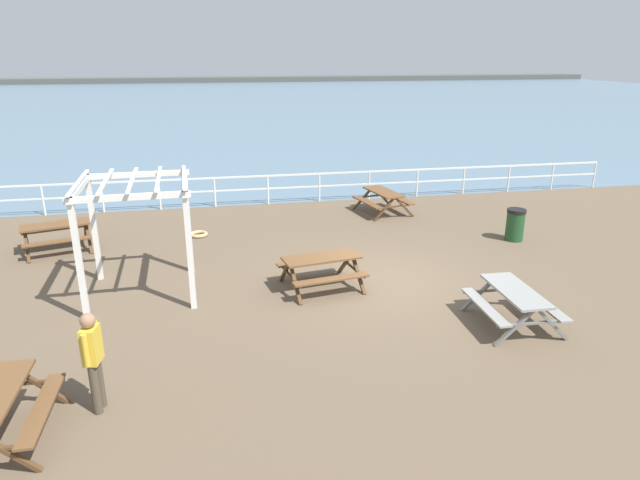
{
  "coord_description": "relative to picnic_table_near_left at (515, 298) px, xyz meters",
  "views": [
    {
      "loc": [
        -3.87,
        -11.97,
        5.32
      ],
      "look_at": [
        -1.3,
        1.03,
        0.8
      ],
      "focal_mm": 31.09,
      "sensor_mm": 36.0,
      "label": 1
    }
  ],
  "objects": [
    {
      "name": "ground_plane",
      "position": [
        -1.98,
        2.7,
        -0.68
      ],
      "size": [
        30.0,
        24.0,
        0.2
      ],
      "primitive_type": "cube",
      "color": "brown"
    },
    {
      "name": "sea_band",
      "position": [
        -1.98,
        55.45,
        -0.58
      ],
      "size": [
        142.0,
        90.0,
        0.01
      ],
      "primitive_type": "cube",
      "color": "slate",
      "rests_on": "ground"
    },
    {
      "name": "distant_shoreline",
      "position": [
        -1.98,
        98.45,
        -0.58
      ],
      "size": [
        142.0,
        6.0,
        1.8
      ],
      "primitive_type": "cube",
      "color": "#4C4C47",
      "rests_on": "ground"
    },
    {
      "name": "seaward_railing",
      "position": [
        -1.98,
        10.45,
        0.17
      ],
      "size": [
        23.07,
        0.07,
        1.08
      ],
      "color": "white",
      "rests_on": "ground"
    },
    {
      "name": "picnic_table_near_left",
      "position": [
        0.0,
        0.0,
        0.0
      ],
      "size": [
        1.59,
        1.84,
        0.8
      ],
      "rotation": [
        0.0,
        0.0,
        1.54
      ],
      "color": "gray",
      "rests_on": "ground"
    },
    {
      "name": "picnic_table_near_right",
      "position": [
        -0.12,
        8.49,
        0.0
      ],
      "size": [
        1.84,
        2.06,
        0.8
      ],
      "rotation": [
        0.0,
        0.0,
        1.77
      ],
      "color": "brown",
      "rests_on": "ground"
    },
    {
      "name": "picnic_table_mid_centre",
      "position": [
        -3.47,
        2.61,
        0.0
      ],
      "size": [
        2.03,
        1.8,
        0.8
      ],
      "rotation": [
        0.0,
        0.0,
        0.17
      ],
      "color": "brown",
      "rests_on": "ground"
    },
    {
      "name": "picnic_table_far_right",
      "position": [
        -10.24,
        6.6,
        0.0
      ],
      "size": [
        2.15,
        1.95,
        0.8
      ],
      "rotation": [
        0.0,
        0.0,
        0.29
      ],
      "color": "brown",
      "rests_on": "ground"
    },
    {
      "name": "visitor",
      "position": [
        -7.81,
        -1.37,
        0.36
      ],
      "size": [
        0.27,
        0.52,
        1.66
      ],
      "rotation": [
        0.0,
        0.0,
        2.98
      ],
      "color": "#4C4233",
      "rests_on": "ground"
    },
    {
      "name": "lattice_pergola",
      "position": [
        -7.57,
        3.12,
        1.41
      ],
      "size": [
        2.53,
        2.65,
        2.7
      ],
      "rotation": [
        0.0,
        0.0,
        0.04
      ],
      "color": "white",
      "rests_on": "ground"
    },
    {
      "name": "litter_bin",
      "position": [
        2.83,
        4.93,
        -0.1
      ],
      "size": [
        0.55,
        0.55,
        0.95
      ],
      "color": "#1E4723",
      "rests_on": "ground"
    },
    {
      "name": "rope_coil",
      "position": [
        -6.38,
        7.13,
        -0.53
      ],
      "size": [
        0.55,
        0.55,
        0.11
      ],
      "primitive_type": "torus",
      "color": "tan",
      "rests_on": "ground"
    }
  ]
}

